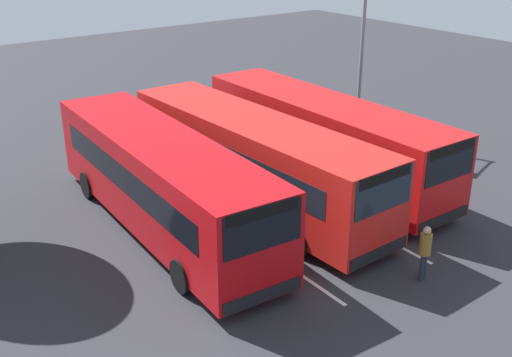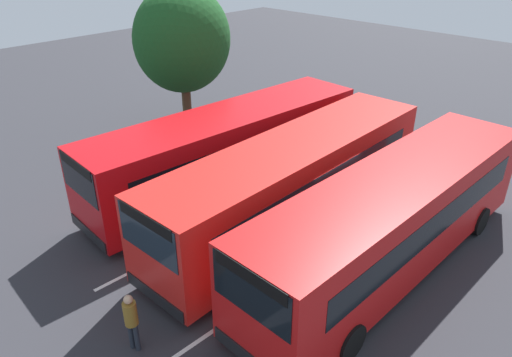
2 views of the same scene
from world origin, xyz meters
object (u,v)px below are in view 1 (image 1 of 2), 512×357
bus_center_right (324,137)px  street_lamp (359,51)px  bus_far_left (162,180)px  bus_center_left (254,159)px  pedestrian (425,249)px

bus_center_right → street_lamp: street_lamp is taller
bus_far_left → bus_center_left: 3.42m
pedestrian → street_lamp: (-9.67, 7.09, 2.98)m
bus_center_left → bus_center_right: size_ratio=1.00×
bus_center_left → bus_far_left: bearing=-96.0°
bus_far_left → pedestrian: (7.00, 4.19, -0.74)m
bus_center_left → street_lamp: (-2.93, 7.86, 2.25)m
pedestrian → street_lamp: bearing=-55.3°
bus_center_left → bus_center_right: (-0.27, 3.45, 0.00)m
pedestrian → street_lamp: street_lamp is taller
bus_center_left → bus_center_right: same height
bus_center_left → street_lamp: bearing=109.0°
bus_center_right → bus_center_left: bearing=-84.8°
street_lamp → bus_center_left: bearing=3.8°
bus_far_left → bus_center_right: same height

